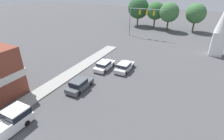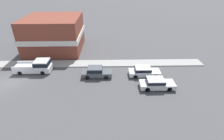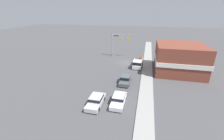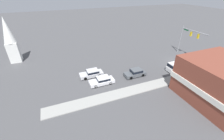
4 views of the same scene
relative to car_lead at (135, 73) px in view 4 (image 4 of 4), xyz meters
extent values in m
plane|color=#4C4C4F|center=(1.62, -12.28, -0.78)|extent=(200.00, 200.00, 0.00)
cube|color=#9E9E99|center=(-4.08, -12.28, -0.71)|extent=(2.40, 60.00, 0.14)
cylinder|color=gray|center=(6.74, -17.28, 2.76)|extent=(0.22, 0.22, 7.08)
cylinder|color=gray|center=(3.05, -17.28, 5.80)|extent=(7.38, 0.18, 0.18)
cube|color=gold|center=(3.88, -17.28, 4.93)|extent=(0.36, 0.36, 1.05)
sphere|color=red|center=(3.88, -17.48, 5.25)|extent=(0.22, 0.22, 0.22)
cube|color=gold|center=(1.82, -17.28, 4.93)|extent=(0.36, 0.36, 1.05)
sphere|color=red|center=(1.82, -17.48, 5.25)|extent=(0.22, 0.22, 0.22)
cube|color=#196B38|center=(5.54, -17.28, 5.51)|extent=(1.40, 0.04, 0.30)
cylinder|color=black|center=(-0.82, 1.46, -0.45)|extent=(0.22, 0.66, 0.66)
cylinder|color=black|center=(0.82, 1.46, -0.45)|extent=(0.22, 0.66, 0.66)
cylinder|color=black|center=(-0.82, -1.24, -0.45)|extent=(0.22, 0.66, 0.66)
cylinder|color=black|center=(0.82, -1.24, -0.45)|extent=(0.22, 0.66, 0.66)
cube|color=#51565B|center=(0.00, 0.11, -0.27)|extent=(1.85, 4.34, 0.66)
cube|color=#51565B|center=(0.00, -0.15, 0.39)|extent=(1.71, 2.08, 0.66)
cube|color=black|center=(0.00, -0.15, 0.39)|extent=(1.72, 2.17, 0.46)
cylinder|color=black|center=(2.34, 9.70, -0.45)|extent=(0.22, 0.66, 0.66)
cylinder|color=black|center=(4.04, 9.70, -0.45)|extent=(0.22, 0.66, 0.66)
cylinder|color=black|center=(2.34, 6.83, -0.45)|extent=(0.22, 0.66, 0.66)
cylinder|color=black|center=(4.04, 6.83, -0.45)|extent=(0.22, 0.66, 0.66)
cube|color=silver|center=(3.19, 8.27, -0.28)|extent=(1.92, 4.63, 0.64)
cube|color=silver|center=(3.19, 7.99, 0.33)|extent=(1.77, 2.22, 0.58)
cube|color=black|center=(3.19, 7.99, 0.33)|extent=(1.79, 2.31, 0.41)
cylinder|color=black|center=(-0.89, 8.62, -0.45)|extent=(0.22, 0.66, 0.66)
cylinder|color=black|center=(0.76, 8.62, -0.45)|extent=(0.22, 0.66, 0.66)
cylinder|color=black|center=(-0.89, 5.75, -0.45)|extent=(0.22, 0.66, 0.66)
cylinder|color=black|center=(0.76, 5.75, -0.45)|extent=(0.22, 0.66, 0.66)
cube|color=silver|center=(-0.07, 7.19, -0.29)|extent=(1.87, 4.63, 0.62)
cube|color=silver|center=(-0.07, 6.91, 0.32)|extent=(1.72, 2.22, 0.59)
cube|color=black|center=(-0.07, 6.91, 0.32)|extent=(1.74, 2.31, 0.42)
cylinder|color=black|center=(-2.57, -8.13, -0.45)|extent=(0.22, 0.66, 0.66)
cylinder|color=black|center=(-0.66, -8.13, -0.45)|extent=(0.22, 0.66, 0.66)
cylinder|color=black|center=(-2.57, -11.53, -0.45)|extent=(0.22, 0.66, 0.66)
cylinder|color=black|center=(-0.66, -11.53, -0.45)|extent=(0.22, 0.66, 0.66)
cube|color=white|center=(-1.61, -9.83, -0.17)|extent=(2.13, 5.50, 0.85)
cube|color=white|center=(-1.61, -8.33, 0.71)|extent=(2.02, 2.09, 0.91)
cube|color=black|center=(-1.61, -8.33, 0.71)|extent=(2.04, 2.17, 0.64)
cube|color=white|center=(-2.62, -11.02, 0.43)|extent=(0.12, 3.11, 0.35)
cube|color=white|center=(-0.61, -11.02, 0.43)|extent=(0.12, 3.11, 0.35)
cylinder|color=orange|center=(-2.28, -16.64, -0.21)|extent=(0.56, 0.56, 1.14)
cylinder|color=white|center=(-2.28, -16.64, -0.15)|extent=(0.57, 0.57, 0.21)
cube|color=brown|center=(-10.84, -8.62, 2.42)|extent=(10.12, 10.18, 6.40)
cube|color=silver|center=(-10.84, -8.62, 2.27)|extent=(10.42, 10.48, 0.90)
cube|color=white|center=(16.76, 23.04, 1.57)|extent=(2.34, 2.34, 4.69)
cone|color=white|center=(16.76, 23.04, 6.78)|extent=(2.58, 2.58, 5.74)
camera|label=1|loc=(13.46, -16.12, 12.62)|focal=28.00mm
camera|label=2|loc=(22.39, 1.81, 12.75)|focal=28.00mm
camera|label=3|loc=(-3.54, 26.19, 12.49)|focal=24.00mm
camera|label=4|loc=(-22.09, 14.15, 15.26)|focal=24.00mm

